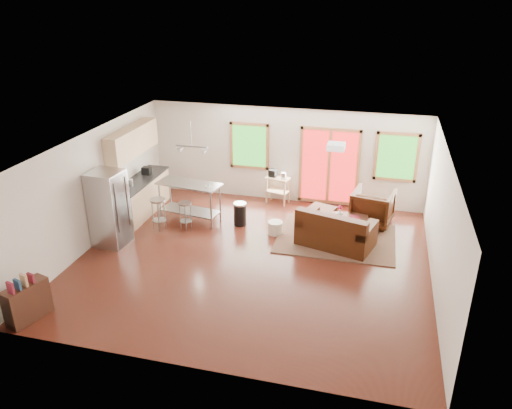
% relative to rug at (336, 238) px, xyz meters
% --- Properties ---
extents(floor, '(7.50, 7.00, 0.02)m').
position_rel_rug_xyz_m(floor, '(-1.67, -1.45, -0.02)').
color(floor, '#37150E').
rests_on(floor, ground).
extents(ceiling, '(7.50, 7.00, 0.02)m').
position_rel_rug_xyz_m(ceiling, '(-1.67, -1.45, 2.60)').
color(ceiling, silver).
rests_on(ceiling, ground).
extents(back_wall, '(7.50, 0.02, 2.60)m').
position_rel_rug_xyz_m(back_wall, '(-1.67, 2.06, 1.29)').
color(back_wall, beige).
rests_on(back_wall, ground).
extents(left_wall, '(0.02, 7.00, 2.60)m').
position_rel_rug_xyz_m(left_wall, '(-5.43, -1.45, 1.29)').
color(left_wall, beige).
rests_on(left_wall, ground).
extents(right_wall, '(0.02, 7.00, 2.60)m').
position_rel_rug_xyz_m(right_wall, '(2.09, -1.45, 1.29)').
color(right_wall, beige).
rests_on(right_wall, ground).
extents(front_wall, '(7.50, 0.02, 2.60)m').
position_rel_rug_xyz_m(front_wall, '(-1.67, -4.96, 1.29)').
color(front_wall, beige).
rests_on(front_wall, ground).
extents(window_left, '(1.10, 0.05, 1.30)m').
position_rel_rug_xyz_m(window_left, '(-2.67, 2.01, 1.49)').
color(window_left, '#1D5717').
rests_on(window_left, back_wall).
extents(french_doors, '(1.60, 0.05, 2.10)m').
position_rel_rug_xyz_m(french_doors, '(-0.47, 2.01, 1.09)').
color(french_doors, '#B41717').
rests_on(french_doors, back_wall).
extents(window_right, '(1.10, 0.05, 1.30)m').
position_rel_rug_xyz_m(window_right, '(1.23, 2.01, 1.49)').
color(window_right, '#1D5717').
rests_on(window_right, back_wall).
extents(rug, '(2.75, 2.13, 0.03)m').
position_rel_rug_xyz_m(rug, '(0.00, 0.00, 0.00)').
color(rug, '#465436').
rests_on(rug, floor).
extents(loveseat, '(1.87, 1.37, 0.90)m').
position_rel_rug_xyz_m(loveseat, '(-0.00, -0.36, 0.34)').
color(loveseat, black).
rests_on(loveseat, floor).
extents(coffee_table, '(1.10, 0.73, 0.41)m').
position_rel_rug_xyz_m(coffee_table, '(0.19, 0.39, 0.34)').
color(coffee_table, '#371E14').
rests_on(coffee_table, floor).
extents(armchair, '(1.11, 1.06, 0.99)m').
position_rel_rug_xyz_m(armchair, '(0.77, 1.06, 0.48)').
color(armchair, black).
rests_on(armchair, floor).
extents(ottoman, '(0.79, 0.79, 0.42)m').
position_rel_rug_xyz_m(ottoman, '(-0.48, 0.75, 0.20)').
color(ottoman, black).
rests_on(ottoman, floor).
extents(pouf, '(0.39, 0.39, 0.31)m').
position_rel_rug_xyz_m(pouf, '(-1.46, -0.08, 0.14)').
color(pouf, silver).
rests_on(pouf, floor).
extents(vase, '(0.17, 0.18, 0.28)m').
position_rel_rug_xyz_m(vase, '(0.01, 0.45, 0.49)').
color(vase, silver).
rests_on(vase, coffee_table).
extents(book, '(0.22, 0.07, 0.29)m').
position_rel_rug_xyz_m(book, '(0.28, 0.37, 0.53)').
color(book, maroon).
rests_on(book, coffee_table).
extents(cabinets, '(0.64, 2.24, 2.30)m').
position_rel_rug_xyz_m(cabinets, '(-5.15, 0.25, 0.91)').
color(cabinets, tan).
rests_on(cabinets, floor).
extents(refrigerator, '(0.77, 0.74, 1.77)m').
position_rel_rug_xyz_m(refrigerator, '(-5.01, -1.52, 0.87)').
color(refrigerator, '#B7BABC').
rests_on(refrigerator, floor).
extents(island, '(1.68, 0.87, 1.02)m').
position_rel_rug_xyz_m(island, '(-3.72, 0.12, 0.69)').
color(island, '#B7BABC').
rests_on(island, floor).
extents(cup, '(0.15, 0.14, 0.12)m').
position_rel_rug_xyz_m(cup, '(-3.18, -0.03, 1.00)').
color(cup, silver).
rests_on(cup, island).
extents(bar_stool_a, '(0.50, 0.50, 0.80)m').
position_rel_rug_xyz_m(bar_stool_a, '(-4.28, -0.55, 0.58)').
color(bar_stool_a, '#B7BABC').
rests_on(bar_stool_a, floor).
extents(bar_stool_b, '(0.44, 0.44, 0.70)m').
position_rel_rug_xyz_m(bar_stool_b, '(-3.65, -0.37, 0.51)').
color(bar_stool_b, '#B7BABC').
rests_on(bar_stool_b, floor).
extents(trash_can, '(0.39, 0.39, 0.59)m').
position_rel_rug_xyz_m(trash_can, '(-2.42, 0.18, 0.28)').
color(trash_can, black).
rests_on(trash_can, floor).
extents(kitchen_cart, '(0.69, 0.52, 0.95)m').
position_rel_rug_xyz_m(kitchen_cart, '(-1.82, 1.76, 0.63)').
color(kitchen_cart, tan).
rests_on(kitchen_cart, floor).
extents(bookshelf, '(0.52, 0.85, 0.93)m').
position_rel_rug_xyz_m(bookshelf, '(-5.02, -4.49, 0.35)').
color(bookshelf, '#371E14').
rests_on(bookshelf, floor).
extents(ceiling_flush, '(0.35, 0.35, 0.12)m').
position_rel_rug_xyz_m(ceiling_flush, '(-0.07, -0.85, 2.52)').
color(ceiling_flush, white).
rests_on(ceiling_flush, ceiling).
extents(pendant_light, '(0.80, 0.18, 0.79)m').
position_rel_rug_xyz_m(pendant_light, '(-3.57, 0.05, 1.88)').
color(pendant_light, gray).
rests_on(pendant_light, ceiling).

